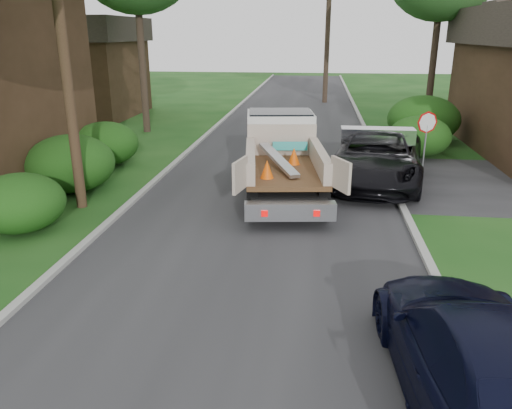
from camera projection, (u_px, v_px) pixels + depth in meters
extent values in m
plane|color=#154313|center=(235.00, 301.00, 9.78)|extent=(120.00, 120.00, 0.00)
cube|color=#28282B|center=(277.00, 170.00, 19.16)|extent=(8.00, 90.00, 0.02)
cube|color=#9E9E99|center=(173.00, 165.00, 19.61)|extent=(0.20, 90.00, 0.12)
cube|color=#9E9E99|center=(386.00, 172.00, 18.68)|extent=(0.20, 90.00, 0.12)
cylinder|color=slate|center=(424.00, 154.00, 17.31)|extent=(0.06, 0.06, 2.00)
cylinder|color=#B20A0A|center=(427.00, 122.00, 16.95)|extent=(0.71, 0.32, 0.76)
cylinder|color=#382619|center=(61.00, 32.00, 13.47)|extent=(0.30, 0.30, 10.00)
cube|color=#382617|center=(78.00, 79.00, 31.23)|extent=(7.00, 7.00, 4.50)
cube|color=#332B26|center=(72.00, 29.00, 30.27)|extent=(7.56, 7.56, 1.40)
cube|color=#332B26|center=(71.00, 17.00, 30.05)|extent=(1.05, 7.56, 0.20)
ellipsoid|color=#113B0D|center=(19.00, 203.00, 13.05)|extent=(2.34, 2.34, 1.53)
ellipsoid|color=#113B0D|center=(70.00, 163.00, 16.32)|extent=(2.86, 2.86, 1.87)
ellipsoid|color=#113B0D|center=(105.00, 144.00, 19.66)|extent=(2.60, 2.60, 1.70)
ellipsoid|color=#113B0D|center=(420.00, 136.00, 21.04)|extent=(2.60, 2.60, 1.70)
ellipsoid|color=#113B0D|center=(423.00, 119.00, 23.70)|extent=(3.38, 3.38, 2.21)
cylinder|color=#2D2119|center=(141.00, 43.00, 25.12)|extent=(0.36, 0.36, 9.00)
cylinder|color=#2D2119|center=(435.00, 48.00, 26.31)|extent=(0.36, 0.36, 8.50)
cylinder|color=#2D2119|center=(328.00, 25.00, 35.92)|extent=(0.36, 0.36, 11.00)
cylinder|color=black|center=(252.00, 168.00, 17.62)|extent=(0.43, 0.97, 0.93)
cylinder|color=black|center=(308.00, 168.00, 17.64)|extent=(0.43, 0.97, 0.93)
cylinder|color=black|center=(252.00, 204.00, 13.89)|extent=(0.43, 0.97, 0.93)
cylinder|color=black|center=(323.00, 204.00, 13.91)|extent=(0.43, 0.97, 0.93)
cube|color=black|center=(283.00, 177.00, 15.81)|extent=(2.84, 6.24, 0.25)
cube|color=silver|center=(280.00, 136.00, 17.57)|extent=(2.51, 2.15, 1.61)
cube|color=black|center=(280.00, 119.00, 17.38)|extent=(2.33, 1.97, 0.57)
cube|color=#472D19|center=(285.00, 171.00, 14.99)|extent=(2.75, 4.00, 0.12)
cube|color=beige|center=(282.00, 140.00, 16.57)|extent=(2.28, 0.40, 1.04)
cube|color=beige|center=(250.00, 160.00, 14.86)|extent=(0.71, 3.53, 0.62)
cube|color=beige|center=(320.00, 160.00, 14.88)|extent=(0.71, 3.53, 0.62)
cube|color=silver|center=(290.00, 211.00, 13.03)|extent=(2.41, 0.67, 0.47)
cube|color=#B20505|center=(265.00, 214.00, 12.85)|extent=(0.17, 0.06, 0.17)
cube|color=#B20505|center=(317.00, 213.00, 12.86)|extent=(0.17, 0.06, 0.17)
cube|color=beige|center=(240.00, 175.00, 12.87)|extent=(0.28, 0.93, 0.83)
cube|color=beige|center=(341.00, 175.00, 12.89)|extent=(0.50, 0.87, 0.83)
cube|color=silver|center=(278.00, 159.00, 14.97)|extent=(1.43, 2.56, 0.48)
cone|color=#F2590A|center=(267.00, 169.00, 14.00)|extent=(0.42, 0.42, 0.52)
cone|color=#F2590A|center=(294.00, 156.00, 15.48)|extent=(0.42, 0.42, 0.52)
cube|color=#148C84|center=(290.00, 146.00, 16.38)|extent=(1.15, 0.25, 0.29)
imported|color=black|center=(377.00, 157.00, 17.34)|extent=(3.98, 6.84, 1.79)
imported|color=black|center=(482.00, 360.00, 6.74)|extent=(2.57, 5.55, 1.57)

